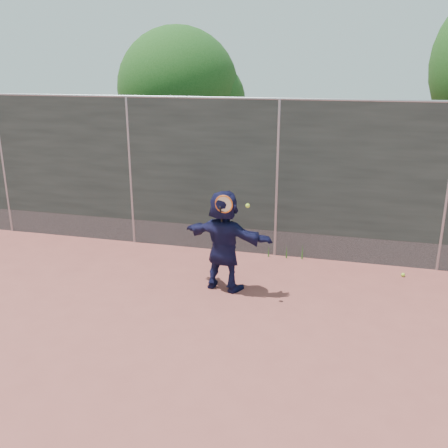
# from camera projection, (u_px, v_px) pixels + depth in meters

# --- Properties ---
(ground) EXTENTS (80.00, 80.00, 0.00)m
(ground) POSITION_uv_depth(u_px,v_px,m) (233.00, 347.00, 6.64)
(ground) COLOR #9E4C42
(ground) RESTS_ON ground
(player) EXTENTS (1.64, 0.84, 1.69)m
(player) POSITION_uv_depth(u_px,v_px,m) (224.00, 240.00, 8.15)
(player) COLOR #15163B
(player) RESTS_ON ground
(ball_ground) EXTENTS (0.07, 0.07, 0.07)m
(ball_ground) POSITION_uv_depth(u_px,v_px,m) (403.00, 275.00, 8.84)
(ball_ground) COLOR #BBEE35
(ball_ground) RESTS_ON ground
(fence) EXTENTS (20.00, 0.06, 3.03)m
(fence) POSITION_uv_depth(u_px,v_px,m) (277.00, 176.00, 9.39)
(fence) COLOR #38423D
(fence) RESTS_ON ground
(swing_action) EXTENTS (0.58, 0.20, 0.51)m
(swing_action) POSITION_uv_depth(u_px,v_px,m) (226.00, 205.00, 7.73)
(swing_action) COLOR #DF5A15
(swing_action) RESTS_ON ground
(tree_left) EXTENTS (3.15, 3.00, 4.53)m
(tree_left) POSITION_uv_depth(u_px,v_px,m) (185.00, 92.00, 12.47)
(tree_left) COLOR #382314
(tree_left) RESTS_ON ground
(weed_clump) EXTENTS (0.68, 0.07, 0.30)m
(weed_clump) POSITION_uv_depth(u_px,v_px,m) (289.00, 252.00, 9.65)
(weed_clump) COLOR #387226
(weed_clump) RESTS_ON ground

